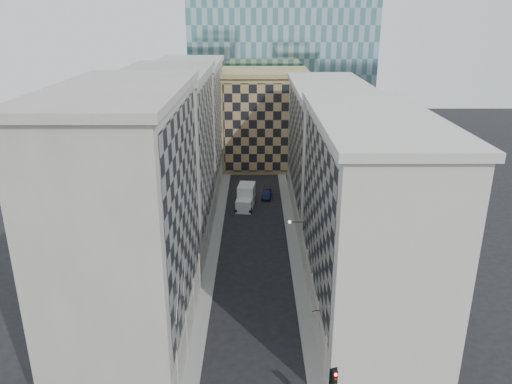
{
  "coord_description": "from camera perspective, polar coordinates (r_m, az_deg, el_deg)",
  "views": [
    {
      "loc": [
        0.16,
        -29.46,
        29.32
      ],
      "look_at": [
        0.25,
        13.77,
        13.64
      ],
      "focal_mm": 35.0,
      "sensor_mm": 36.0,
      "label": 1
    }
  ],
  "objects": [
    {
      "name": "bracket_lamp",
      "position": [
        58.39,
        4.04,
        -3.44
      ],
      "size": [
        1.98,
        0.36,
        0.36
      ],
      "color": "black",
      "rests_on": "ground"
    },
    {
      "name": "church_tower",
      "position": [
        111.48,
        -0.21,
        18.72
      ],
      "size": [
        7.2,
        7.2,
        51.5
      ],
      "color": "#2C2822",
      "rests_on": "ground"
    },
    {
      "name": "bldg_left_a",
      "position": [
        45.44,
        -14.19,
        -3.35
      ],
      "size": [
        10.8,
        22.8,
        23.7
      ],
      "color": "#9E9B8E",
      "rests_on": "ground"
    },
    {
      "name": "bldg_left_c",
      "position": [
        87.16,
        -7.45,
        7.52
      ],
      "size": [
        10.8,
        22.8,
        21.7
      ],
      "color": "#9E9B8E",
      "rests_on": "ground"
    },
    {
      "name": "shop_sign",
      "position": [
        46.22,
        6.63,
        -13.67
      ],
      "size": [
        0.73,
        0.64,
        0.73
      ],
      "rotation": [
        0.0,
        0.0,
        0.28
      ],
      "color": "black",
      "rests_on": "ground"
    },
    {
      "name": "bldg_right_a",
      "position": [
        49.52,
        12.41,
        -3.12
      ],
      "size": [
        10.8,
        26.8,
        20.7
      ],
      "color": "#BCB6AD",
      "rests_on": "ground"
    },
    {
      "name": "bldg_right_b",
      "position": [
        74.84,
        8.16,
        4.65
      ],
      "size": [
        10.8,
        28.8,
        19.7
      ],
      "color": "#BCB6AD",
      "rests_on": "ground"
    },
    {
      "name": "box_truck",
      "position": [
        79.18,
        -1.18,
        -0.66
      ],
      "size": [
        3.17,
        6.41,
        3.39
      ],
      "rotation": [
        0.0,
        0.0,
        -0.11
      ],
      "color": "silver",
      "rests_on": "ground"
    },
    {
      "name": "tan_block",
      "position": [
        99.38,
        0.96,
        8.39
      ],
      "size": [
        16.8,
        14.8,
        18.8
      ],
      "color": "#9E8A53",
      "rests_on": "ground"
    },
    {
      "name": "sidewalk_west",
      "position": [
        66.48,
        -4.8,
        -6.24
      ],
      "size": [
        1.5,
        100.0,
        0.15
      ],
      "primitive_type": "cube",
      "color": "gray",
      "rests_on": "ground"
    },
    {
      "name": "bldg_left_b",
      "position": [
        65.93,
        -9.77,
        3.8
      ],
      "size": [
        10.8,
        22.8,
        22.7
      ],
      "color": "#99968E",
      "rests_on": "ground"
    },
    {
      "name": "sidewalk_east",
      "position": [
        66.45,
        4.32,
        -6.23
      ],
      "size": [
        1.5,
        100.0,
        0.15
      ],
      "primitive_type": "cube",
      "color": "gray",
      "rests_on": "ground"
    },
    {
      "name": "dark_car",
      "position": [
        83.08,
        1.22,
        -0.26
      ],
      "size": [
        1.73,
        3.99,
        1.28
      ],
      "primitive_type": "imported",
      "rotation": [
        0.0,
        0.0,
        -0.1
      ],
      "color": "#0F1338",
      "rests_on": "ground"
    },
    {
      "name": "flagpoles_left",
      "position": [
        41.81,
        -8.59,
        -10.97
      ],
      "size": [
        0.1,
        6.33,
        2.33
      ],
      "color": "gray",
      "rests_on": "ground"
    }
  ]
}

